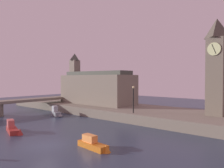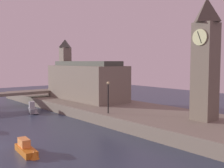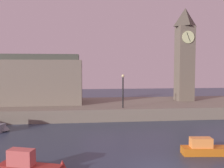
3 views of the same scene
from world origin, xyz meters
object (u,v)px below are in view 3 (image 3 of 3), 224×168
at_px(clock_tower, 185,53).
at_px(streetlamp, 123,87).
at_px(boat_patrol_orange, 210,149).
at_px(parliament_hall, 20,79).
at_px(boat_dinghy_red, 34,166).

relative_size(clock_tower, streetlamp, 3.34).
bearing_deg(boat_patrol_orange, parliament_hall, 134.71).
xyz_separation_m(clock_tower, boat_dinghy_red, (-17.79, -20.62, -8.05)).
height_order(clock_tower, parliament_hall, clock_tower).
height_order(parliament_hall, boat_dinghy_red, parliament_hall).
relative_size(clock_tower, boat_patrol_orange, 3.31).
bearing_deg(clock_tower, boat_patrol_orange, -106.83).
relative_size(parliament_hall, boat_dinghy_red, 3.61).
bearing_deg(clock_tower, boat_dinghy_red, -130.80).
relative_size(streetlamp, boat_patrol_orange, 0.99).
xyz_separation_m(streetlamp, boat_dinghy_red, (-7.66, -14.78, -3.54)).
xyz_separation_m(clock_tower, streetlamp, (-10.13, -5.83, -4.51)).
xyz_separation_m(parliament_hall, boat_patrol_orange, (17.99, -18.17, -4.38)).
relative_size(clock_tower, parliament_hall, 0.84).
distance_m(parliament_hall, boat_patrol_orange, 25.95).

